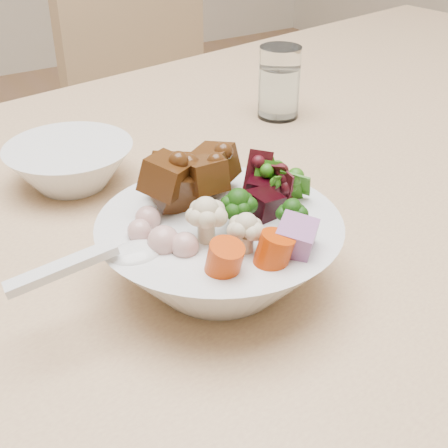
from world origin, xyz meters
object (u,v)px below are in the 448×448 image
Objects in this scene: water_glass at (279,85)px; side_bowl at (70,165)px; food_bowl at (220,246)px; dining_table at (322,211)px; chair_far at (175,133)px.

water_glass is 0.69× the size of side_bowl.
water_glass is at bearing 46.84° from food_bowl.
water_glass is (0.03, 0.15, 0.13)m from dining_table.
dining_table is 0.35m from side_bowl.
food_bowl is 2.11× the size of water_glass.
side_bowl is (-0.31, 0.10, 0.11)m from dining_table.
food_bowl is at bearing -78.59° from side_bowl.
chair_far is 4.26× the size of food_bowl.
food_bowl is at bearing -158.07° from dining_table.
food_bowl is 0.43m from water_glass.
chair_far is 0.82m from side_bowl.
dining_table is at bearing -117.27° from chair_far.
food_bowl is at bearing -130.82° from chair_far.
food_bowl is 0.27m from side_bowl.
water_glass is (0.29, 0.31, 0.01)m from food_bowl.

